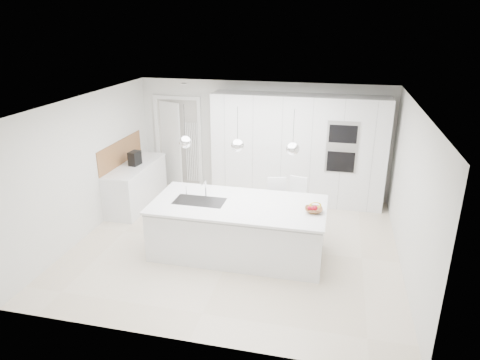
% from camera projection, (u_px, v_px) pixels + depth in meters
% --- Properties ---
extents(floor, '(5.50, 5.50, 0.00)m').
position_uv_depth(floor, '(236.00, 244.00, 7.55)').
color(floor, beige).
rests_on(floor, ground).
extents(wall_back, '(5.50, 0.00, 5.50)m').
position_uv_depth(wall_back, '(263.00, 139.00, 9.38)').
color(wall_back, silver).
rests_on(wall_back, ground).
extents(wall_left, '(0.00, 5.00, 5.00)m').
position_uv_depth(wall_left, '(87.00, 166.00, 7.68)').
color(wall_left, silver).
rests_on(wall_left, ground).
extents(ceiling, '(5.50, 5.50, 0.00)m').
position_uv_depth(ceiling, '(236.00, 103.00, 6.66)').
color(ceiling, white).
rests_on(ceiling, wall_back).
extents(tall_cabinets, '(3.60, 0.60, 2.30)m').
position_uv_depth(tall_cabinets, '(297.00, 150.00, 8.98)').
color(tall_cabinets, white).
rests_on(tall_cabinets, floor).
extents(oven_stack, '(0.62, 0.04, 1.05)m').
position_uv_depth(oven_stack, '(342.00, 147.00, 8.43)').
color(oven_stack, '#A5A5A8').
rests_on(oven_stack, tall_cabinets).
extents(doorway_frame, '(1.11, 0.08, 2.13)m').
position_uv_depth(doorway_frame, '(179.00, 144.00, 9.85)').
color(doorway_frame, white).
rests_on(doorway_frame, floor).
extents(hallway_door, '(0.76, 0.38, 2.00)m').
position_uv_depth(hallway_door, '(168.00, 145.00, 9.86)').
color(hallway_door, white).
rests_on(hallway_door, floor).
extents(radiator, '(0.32, 0.04, 1.40)m').
position_uv_depth(radiator, '(192.00, 152.00, 9.83)').
color(radiator, white).
rests_on(radiator, floor).
extents(left_base_cabinets, '(0.60, 1.80, 0.86)m').
position_uv_depth(left_base_cabinets, '(136.00, 186.00, 9.00)').
color(left_base_cabinets, white).
rests_on(left_base_cabinets, floor).
extents(left_worktop, '(0.62, 1.82, 0.04)m').
position_uv_depth(left_worktop, '(135.00, 166.00, 8.85)').
color(left_worktop, white).
rests_on(left_worktop, left_base_cabinets).
extents(oak_backsplash, '(0.02, 1.80, 0.50)m').
position_uv_depth(oak_backsplash, '(121.00, 152.00, 8.81)').
color(oak_backsplash, '#97683E').
rests_on(oak_backsplash, wall_left).
extents(island_base, '(2.80, 1.20, 0.86)m').
position_uv_depth(island_base, '(238.00, 231.00, 7.10)').
color(island_base, white).
rests_on(island_base, floor).
extents(island_worktop, '(2.84, 1.40, 0.04)m').
position_uv_depth(island_worktop, '(238.00, 205.00, 6.99)').
color(island_worktop, white).
rests_on(island_worktop, island_base).
extents(island_sink, '(0.84, 0.44, 0.18)m').
position_uv_depth(island_sink, '(200.00, 206.00, 7.10)').
color(island_sink, '#3F3F42').
rests_on(island_sink, island_worktop).
extents(island_tap, '(0.02, 0.02, 0.30)m').
position_uv_depth(island_tap, '(206.00, 189.00, 7.19)').
color(island_tap, white).
rests_on(island_tap, island_worktop).
extents(pendant_left, '(0.20, 0.20, 0.20)m').
position_uv_depth(pendant_left, '(185.00, 142.00, 6.76)').
color(pendant_left, white).
rests_on(pendant_left, ceiling).
extents(pendant_mid, '(0.20, 0.20, 0.20)m').
position_uv_depth(pendant_mid, '(238.00, 145.00, 6.58)').
color(pendant_mid, white).
rests_on(pendant_mid, ceiling).
extents(pendant_right, '(0.20, 0.20, 0.20)m').
position_uv_depth(pendant_right, '(293.00, 149.00, 6.40)').
color(pendant_right, white).
rests_on(pendant_right, ceiling).
extents(fruit_bowl, '(0.31, 0.31, 0.07)m').
position_uv_depth(fruit_bowl, '(314.00, 210.00, 6.66)').
color(fruit_bowl, '#97683E').
rests_on(fruit_bowl, island_worktop).
extents(espresso_machine, '(0.20, 0.29, 0.29)m').
position_uv_depth(espresso_machine, '(135.00, 158.00, 8.78)').
color(espresso_machine, black).
rests_on(espresso_machine, left_worktop).
extents(bar_stool_left, '(0.44, 0.55, 1.05)m').
position_uv_depth(bar_stool_left, '(275.00, 208.00, 7.73)').
color(bar_stool_left, white).
rests_on(bar_stool_left, floor).
extents(bar_stool_right, '(0.45, 0.55, 1.05)m').
position_uv_depth(bar_stool_right, '(297.00, 207.00, 7.77)').
color(bar_stool_right, white).
rests_on(bar_stool_right, floor).
extents(apple_a, '(0.08, 0.08, 0.08)m').
position_uv_depth(apple_a, '(315.00, 208.00, 6.64)').
color(apple_a, '#B40F26').
rests_on(apple_a, fruit_bowl).
extents(apple_b, '(0.07, 0.07, 0.07)m').
position_uv_depth(apple_b, '(312.00, 208.00, 6.64)').
color(apple_b, '#B40F26').
rests_on(apple_b, fruit_bowl).
extents(apple_c, '(0.07, 0.07, 0.07)m').
position_uv_depth(apple_c, '(310.00, 208.00, 6.65)').
color(apple_c, '#B40F26').
rests_on(apple_c, fruit_bowl).
extents(banana_bunch, '(0.22, 0.16, 0.20)m').
position_uv_depth(banana_bunch, '(315.00, 205.00, 6.65)').
color(banana_bunch, yellow).
rests_on(banana_bunch, fruit_bowl).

